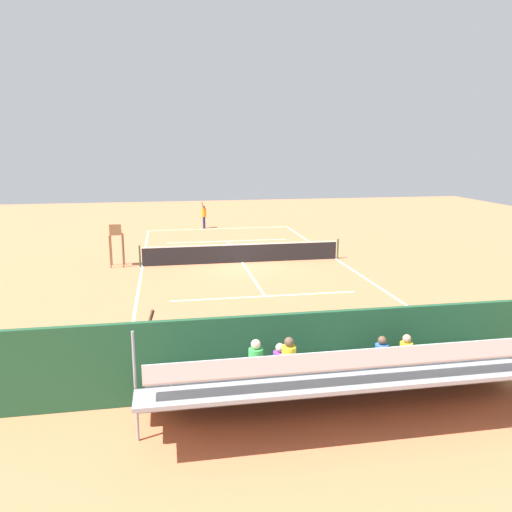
{
  "coord_description": "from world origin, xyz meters",
  "views": [
    {
      "loc": [
        3.79,
        25.06,
        5.86
      ],
      "look_at": [
        0.0,
        4.0,
        1.2
      ],
      "focal_mm": 35.67,
      "sensor_mm": 36.0,
      "label": 1
    }
  ],
  "objects_px": {
    "equipment_bag": "(349,369)",
    "tennis_player": "(204,214)",
    "bleacher_stand": "(346,378)",
    "tennis_racket": "(194,229)",
    "line_judge": "(150,348)",
    "tennis_ball_far": "(234,236)",
    "courtside_bench": "(410,349)",
    "tennis_ball_near": "(236,230)",
    "tennis_net": "(242,253)",
    "umpire_chair": "(116,240)"
  },
  "relations": [
    {
      "from": "courtside_bench",
      "to": "line_judge",
      "type": "height_order",
      "value": "line_judge"
    },
    {
      "from": "umpire_chair",
      "to": "tennis_ball_far",
      "type": "height_order",
      "value": "umpire_chair"
    },
    {
      "from": "courtside_bench",
      "to": "tennis_ball_near",
      "type": "relative_size",
      "value": 27.27
    },
    {
      "from": "tennis_player",
      "to": "line_judge",
      "type": "distance_m",
      "value": 24.65
    },
    {
      "from": "bleacher_stand",
      "to": "tennis_ball_far",
      "type": "bearing_deg",
      "value": -91.73
    },
    {
      "from": "bleacher_stand",
      "to": "equipment_bag",
      "type": "relative_size",
      "value": 10.07
    },
    {
      "from": "bleacher_stand",
      "to": "tennis_ball_far",
      "type": "xyz_separation_m",
      "value": [
        -0.69,
        -23.03,
        -0.86
      ]
    },
    {
      "from": "bleacher_stand",
      "to": "tennis_ball_far",
      "type": "relative_size",
      "value": 137.27
    },
    {
      "from": "equipment_bag",
      "to": "tennis_player",
      "type": "relative_size",
      "value": 0.47
    },
    {
      "from": "umpire_chair",
      "to": "equipment_bag",
      "type": "bearing_deg",
      "value": 117.07
    },
    {
      "from": "bleacher_stand",
      "to": "courtside_bench",
      "type": "bearing_deg",
      "value": -141.46
    },
    {
      "from": "tennis_net",
      "to": "tennis_ball_far",
      "type": "relative_size",
      "value": 156.06
    },
    {
      "from": "umpire_chair",
      "to": "line_judge",
      "type": "height_order",
      "value": "umpire_chair"
    },
    {
      "from": "bleacher_stand",
      "to": "tennis_player",
      "type": "distance_m",
      "value": 26.67
    },
    {
      "from": "tennis_net",
      "to": "tennis_racket",
      "type": "bearing_deg",
      "value": -80.53
    },
    {
      "from": "tennis_net",
      "to": "umpire_chair",
      "type": "distance_m",
      "value": 6.26
    },
    {
      "from": "equipment_bag",
      "to": "tennis_player",
      "type": "distance_m",
      "value": 24.82
    },
    {
      "from": "equipment_bag",
      "to": "tennis_ball_far",
      "type": "bearing_deg",
      "value": -89.72
    },
    {
      "from": "tennis_player",
      "to": "tennis_ball_far",
      "type": "bearing_deg",
      "value": 115.25
    },
    {
      "from": "tennis_player",
      "to": "equipment_bag",
      "type": "bearing_deg",
      "value": 94.19
    },
    {
      "from": "line_judge",
      "to": "tennis_ball_far",
      "type": "bearing_deg",
      "value": -103.32
    },
    {
      "from": "bleacher_stand",
      "to": "tennis_net",
      "type": "bearing_deg",
      "value": -90.15
    },
    {
      "from": "tennis_racket",
      "to": "tennis_ball_near",
      "type": "xyz_separation_m",
      "value": [
        -2.95,
        0.72,
        0.02
      ]
    },
    {
      "from": "umpire_chair",
      "to": "courtside_bench",
      "type": "bearing_deg",
      "value": 122.89
    },
    {
      "from": "line_judge",
      "to": "bleacher_stand",
      "type": "bearing_deg",
      "value": 152.49
    },
    {
      "from": "equipment_bag",
      "to": "tennis_player",
      "type": "xyz_separation_m",
      "value": [
        1.81,
        -24.74,
        0.84
      ]
    },
    {
      "from": "tennis_net",
      "to": "line_judge",
      "type": "bearing_deg",
      "value": 71.94
    },
    {
      "from": "courtside_bench",
      "to": "tennis_ball_near",
      "type": "height_order",
      "value": "courtside_bench"
    },
    {
      "from": "umpire_chair",
      "to": "line_judge",
      "type": "bearing_deg",
      "value": 98.23
    },
    {
      "from": "bleacher_stand",
      "to": "tennis_ball_near",
      "type": "bearing_deg",
      "value": -92.62
    },
    {
      "from": "umpire_chair",
      "to": "line_judge",
      "type": "distance_m",
      "value": 13.46
    },
    {
      "from": "equipment_bag",
      "to": "tennis_racket",
      "type": "bearing_deg",
      "value": -83.95
    },
    {
      "from": "bleacher_stand",
      "to": "tennis_racket",
      "type": "xyz_separation_m",
      "value": [
        1.78,
        -26.23,
        -0.88
      ]
    },
    {
      "from": "tennis_player",
      "to": "line_judge",
      "type": "xyz_separation_m",
      "value": [
        3.22,
        24.44,
        0.0
      ]
    },
    {
      "from": "equipment_bag",
      "to": "tennis_player",
      "type": "height_order",
      "value": "tennis_player"
    },
    {
      "from": "tennis_player",
      "to": "tennis_ball_near",
      "type": "relative_size",
      "value": 29.18
    },
    {
      "from": "tennis_ball_near",
      "to": "line_judge",
      "type": "xyz_separation_m",
      "value": [
        5.4,
        23.3,
        0.98
      ]
    },
    {
      "from": "tennis_player",
      "to": "tennis_ball_near",
      "type": "distance_m",
      "value": 2.65
    },
    {
      "from": "courtside_bench",
      "to": "bleacher_stand",
      "type": "bearing_deg",
      "value": 38.54
    },
    {
      "from": "tennis_racket",
      "to": "line_judge",
      "type": "distance_m",
      "value": 24.17
    },
    {
      "from": "courtside_bench",
      "to": "tennis_ball_near",
      "type": "xyz_separation_m",
      "value": [
        1.39,
        -23.47,
        -0.53
      ]
    },
    {
      "from": "courtside_bench",
      "to": "tennis_racket",
      "type": "xyz_separation_m",
      "value": [
        4.34,
        -24.19,
        -0.54
      ]
    },
    {
      "from": "bleacher_stand",
      "to": "line_judge",
      "type": "distance_m",
      "value": 4.78
    },
    {
      "from": "umpire_chair",
      "to": "line_judge",
      "type": "relative_size",
      "value": 1.11
    },
    {
      "from": "tennis_player",
      "to": "tennis_ball_far",
      "type": "xyz_separation_m",
      "value": [
        -1.71,
        3.62,
        -0.98
      ]
    },
    {
      "from": "umpire_chair",
      "to": "tennis_racket",
      "type": "distance_m",
      "value": 11.64
    },
    {
      "from": "tennis_net",
      "to": "tennis_ball_near",
      "type": "xyz_separation_m",
      "value": [
        -1.13,
        -10.2,
        -0.47
      ]
    },
    {
      "from": "equipment_bag",
      "to": "tennis_ball_far",
      "type": "height_order",
      "value": "equipment_bag"
    },
    {
      "from": "tennis_net",
      "to": "tennis_player",
      "type": "distance_m",
      "value": 11.4
    },
    {
      "from": "tennis_net",
      "to": "equipment_bag",
      "type": "height_order",
      "value": "tennis_net"
    }
  ]
}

